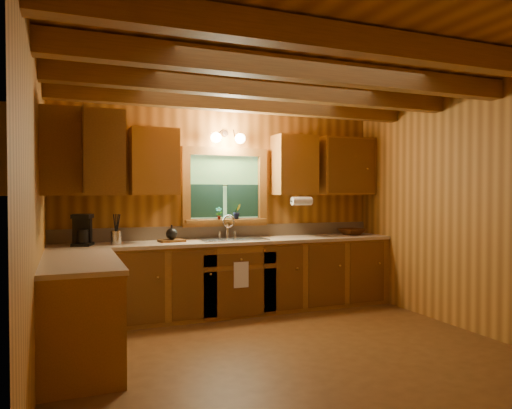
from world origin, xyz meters
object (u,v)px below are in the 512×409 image
object	(u,v)px
sink	(232,243)
wicker_basket	(352,232)
cutting_board	(172,241)
coffee_maker	(82,230)

from	to	relation	value
sink	wicker_basket	bearing A→B (deg)	1.29
sink	cutting_board	size ratio (longest dim) A/B	2.86
coffee_maker	cutting_board	distance (m)	1.00
cutting_board	wicker_basket	xyz separation A→B (m)	(2.49, 0.02, 0.03)
wicker_basket	coffee_maker	bearing A→B (deg)	-179.16
coffee_maker	wicker_basket	bearing A→B (deg)	17.73
sink	cutting_board	distance (m)	0.74
sink	coffee_maker	bearing A→B (deg)	-179.62
cutting_board	wicker_basket	distance (m)	2.49
sink	cutting_board	bearing A→B (deg)	178.54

